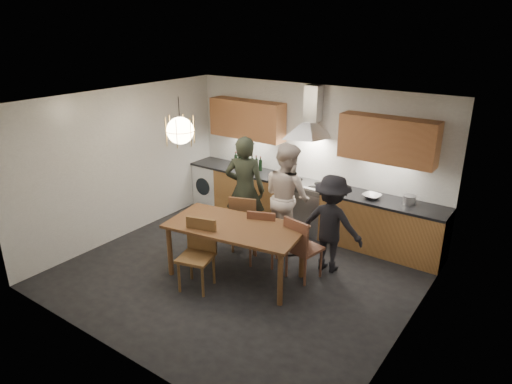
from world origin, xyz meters
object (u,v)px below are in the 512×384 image
Objects in this scene: person_right at (331,224)px; chair_front at (199,249)px; dining_table at (235,231)px; person_left at (245,190)px; chair_back_left at (245,220)px; mixing_bowl at (372,196)px; wine_bottles at (248,161)px; person_mid at (287,196)px; stock_pot at (409,200)px.

chair_front is at bearing 44.09° from person_right.
dining_table is 1.20m from person_left.
person_right is at bearing 171.99° from chair_back_left.
mixing_bowl is 2.62m from wine_bottles.
person_right is (1.32, 1.50, 0.18)m from chair_front.
person_mid is (0.45, 0.58, 0.33)m from chair_back_left.
chair_front is at bearing -127.82° from dining_table.
stock_pot is (2.44, 1.07, 0.03)m from person_left.
person_right is at bearing 157.29° from person_left.
dining_table is at bearing 96.63° from chair_back_left.
person_right is (1.64, -0.03, -0.17)m from person_left.
person_left is (-0.59, 1.03, 0.20)m from dining_table.
mixing_bowl is (0.22, 1.00, 0.17)m from person_right.
person_right reaches higher than chair_front.
chair_back_left is 0.65× the size of person_right.
dining_table is 1.30m from person_mid.
chair_back_left is at bearing 7.59° from person_right.
person_right is at bearing -25.79° from wine_bottles.
person_mid is at bearing 178.55° from person_left.
person_mid reaches higher than stock_pot.
chair_back_left reaches higher than dining_table.
stock_pot is at bearing 39.63° from dining_table.
person_mid is 1.94m from stock_pot.
chair_front is 3.48× the size of mixing_bowl.
person_left is 1.36m from wine_bottles.
person_right is 1.38m from stock_pot.
stock_pot reaches higher than chair_back_left.
stock_pot reaches higher than mixing_bowl.
wine_bottles is (-0.75, 1.12, 0.10)m from person_left.
person_left is 1.04× the size of person_mid.
person_right is at bearing 33.01° from chair_front.
stock_pot is at bearing 35.20° from chair_front.
person_mid is at bearing -31.26° from wine_bottles.
stock_pot is at bearing -132.18° from person_mid.
person_left reaches higher than chair_back_left.
stock_pot is 0.29× the size of wine_bottles.
person_mid reaches higher than wine_bottles.
person_left reaches higher than wine_bottles.
mixing_bowl is at bearing -161.40° from chair_back_left.
dining_table is 2.09× the size of chair_front.
dining_table is 1.38× the size of person_right.
chair_back_left is 1.44m from person_right.
stock_pot is (1.76, 0.82, 0.07)m from person_mid.
chair_front is (-0.28, -0.50, -0.16)m from dining_table.
chair_back_left is at bearing -141.37° from mixing_bowl.
person_mid is 6.22× the size of mixing_bowl.
chair_back_left is at bearing 78.11° from chair_front.
wine_bottles is at bearing 179.05° from stock_pot.
person_mid is 1.69m from wine_bottles.
chair_back_left is 2.11m from mixing_bowl.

